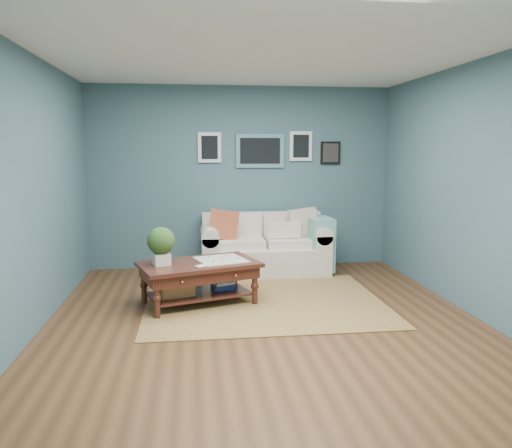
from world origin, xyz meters
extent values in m
plane|color=brown|center=(0.00, 0.00, 0.00)|extent=(5.00, 5.00, 0.00)
plane|color=white|center=(0.00, 0.00, 2.70)|extent=(5.00, 5.00, 0.00)
cube|color=#446370|center=(0.00, 2.50, 1.35)|extent=(4.50, 0.02, 2.70)
cube|color=#446370|center=(0.00, -2.50, 1.35)|extent=(4.50, 0.02, 2.70)
cube|color=#446370|center=(-2.25, 0.00, 1.35)|extent=(0.02, 5.00, 2.70)
cube|color=#446370|center=(2.25, 0.00, 1.35)|extent=(0.02, 5.00, 2.70)
cube|color=slate|center=(0.28, 2.48, 1.75)|extent=(0.72, 0.03, 0.50)
cube|color=black|center=(0.28, 2.46, 1.75)|extent=(0.60, 0.01, 0.38)
cube|color=white|center=(-0.47, 2.48, 1.80)|extent=(0.34, 0.03, 0.44)
cube|color=white|center=(0.90, 2.48, 1.82)|extent=(0.34, 0.03, 0.44)
cube|color=black|center=(1.36, 2.48, 1.72)|extent=(0.30, 0.03, 0.34)
cube|color=brown|center=(0.09, 0.59, 0.01)|extent=(2.73, 2.18, 0.01)
cube|color=silver|center=(0.28, 1.99, 0.20)|extent=(1.34, 0.83, 0.40)
cube|color=silver|center=(0.28, 2.31, 0.62)|extent=(1.75, 0.21, 0.45)
cube|color=silver|center=(-0.50, 1.99, 0.29)|extent=(0.23, 0.83, 0.58)
cube|color=silver|center=(1.06, 1.99, 0.29)|extent=(0.23, 0.83, 0.58)
cylinder|color=silver|center=(-0.50, 1.99, 0.58)|extent=(0.25, 0.83, 0.25)
cylinder|color=silver|center=(1.06, 1.99, 0.58)|extent=(0.25, 0.83, 0.25)
cube|color=silver|center=(-0.08, 1.93, 0.46)|extent=(0.68, 0.53, 0.12)
cube|color=silver|center=(0.64, 1.93, 0.46)|extent=(0.68, 0.53, 0.12)
cube|color=silver|center=(-0.08, 2.20, 0.69)|extent=(0.68, 0.11, 0.34)
cube|color=silver|center=(0.64, 2.20, 0.69)|extent=(0.68, 0.11, 0.34)
cube|color=#D3472D|center=(-0.30, 1.94, 0.73)|extent=(0.46, 0.16, 0.45)
cube|color=#F1E0CB|center=(0.85, 2.01, 0.73)|extent=(0.45, 0.17, 0.44)
cube|color=beige|center=(0.55, 1.90, 0.64)|extent=(0.47, 0.11, 0.23)
cube|color=#77B3A9|center=(1.06, 1.88, 0.43)|extent=(0.32, 0.52, 0.75)
cube|color=black|center=(-0.67, 0.63, 0.47)|extent=(1.49, 1.14, 0.04)
cube|color=black|center=(-0.67, 0.63, 0.38)|extent=(1.38, 1.03, 0.13)
cube|color=black|center=(-0.67, 0.63, 0.12)|extent=(1.24, 0.89, 0.03)
sphere|color=gold|center=(-0.85, 0.20, 0.38)|extent=(0.03, 0.03, 0.03)
sphere|color=gold|center=(-0.27, 0.40, 0.38)|extent=(0.03, 0.03, 0.03)
cylinder|color=black|center=(-1.12, 0.17, 0.22)|extent=(0.07, 0.07, 0.45)
cylinder|color=black|center=(-0.03, 0.53, 0.22)|extent=(0.07, 0.07, 0.45)
cylinder|color=black|center=(-1.30, 0.74, 0.22)|extent=(0.07, 0.07, 0.45)
cylinder|color=black|center=(-0.22, 1.09, 0.22)|extent=(0.07, 0.07, 0.45)
cube|color=white|center=(-1.08, 0.56, 0.56)|extent=(0.22, 0.22, 0.13)
sphere|color=#294E1E|center=(-1.08, 0.56, 0.77)|extent=(0.31, 0.31, 0.31)
cube|color=silver|center=(-0.41, 0.72, 0.50)|extent=(0.66, 0.66, 0.01)
cube|color=tan|center=(-0.93, 0.55, 0.25)|extent=(0.44, 0.37, 0.22)
cube|color=navy|center=(-0.38, 0.75, 0.20)|extent=(0.31, 0.27, 0.12)
camera|label=1|loc=(-0.71, -4.98, 1.77)|focal=35.00mm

